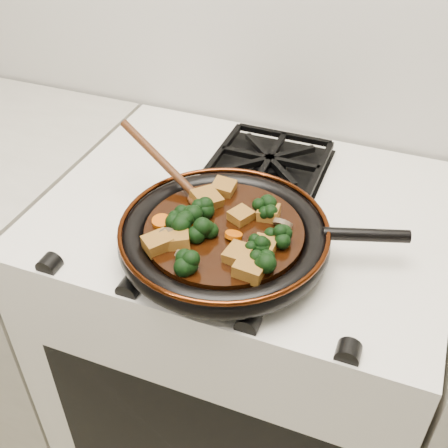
% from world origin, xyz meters
% --- Properties ---
extents(stove, '(0.76, 0.60, 0.90)m').
position_xyz_m(stove, '(0.00, 1.69, 0.45)').
color(stove, white).
rests_on(stove, ground).
extents(burner_grate_front, '(0.23, 0.23, 0.03)m').
position_xyz_m(burner_grate_front, '(0.00, 1.55, 0.91)').
color(burner_grate_front, black).
rests_on(burner_grate_front, stove).
extents(burner_grate_back, '(0.23, 0.23, 0.03)m').
position_xyz_m(burner_grate_back, '(0.00, 1.83, 0.91)').
color(burner_grate_back, black).
rests_on(burner_grate_back, stove).
extents(skillet, '(0.47, 0.35, 0.05)m').
position_xyz_m(skillet, '(0.01, 1.54, 0.94)').
color(skillet, black).
rests_on(skillet, burner_grate_front).
extents(braising_sauce, '(0.26, 0.26, 0.02)m').
position_xyz_m(braising_sauce, '(0.01, 1.54, 0.95)').
color(braising_sauce, black).
rests_on(braising_sauce, skillet).
extents(tofu_cube_0, '(0.04, 0.04, 0.02)m').
position_xyz_m(tofu_cube_0, '(0.09, 1.52, 0.97)').
color(tofu_cube_0, brown).
rests_on(tofu_cube_0, braising_sauce).
extents(tofu_cube_1, '(0.05, 0.05, 0.02)m').
position_xyz_m(tofu_cube_1, '(0.03, 1.58, 0.97)').
color(tofu_cube_1, brown).
rests_on(tofu_cube_1, braising_sauce).
extents(tofu_cube_2, '(0.05, 0.05, 0.03)m').
position_xyz_m(tofu_cube_2, '(0.06, 1.48, 0.97)').
color(tofu_cube_2, brown).
rests_on(tofu_cube_2, braising_sauce).
extents(tofu_cube_3, '(0.06, 0.06, 0.03)m').
position_xyz_m(tofu_cube_3, '(-0.07, 1.46, 0.97)').
color(tofu_cube_3, brown).
rests_on(tofu_cube_3, braising_sauce).
extents(tofu_cube_4, '(0.07, 0.06, 0.03)m').
position_xyz_m(tofu_cube_4, '(-0.04, 1.60, 0.97)').
color(tofu_cube_4, brown).
rests_on(tofu_cube_4, braising_sauce).
extents(tofu_cube_5, '(0.04, 0.04, 0.03)m').
position_xyz_m(tofu_cube_5, '(0.07, 1.60, 0.97)').
color(tofu_cube_5, brown).
rests_on(tofu_cube_5, braising_sauce).
extents(tofu_cube_6, '(0.05, 0.05, 0.03)m').
position_xyz_m(tofu_cube_6, '(-0.04, 1.48, 0.97)').
color(tofu_cube_6, brown).
rests_on(tofu_cube_6, braising_sauce).
extents(tofu_cube_7, '(0.04, 0.04, 0.03)m').
position_xyz_m(tofu_cube_7, '(-0.03, 1.64, 0.97)').
color(tofu_cube_7, brown).
rests_on(tofu_cube_7, braising_sauce).
extents(tofu_cube_8, '(0.05, 0.04, 0.03)m').
position_xyz_m(tofu_cube_8, '(0.08, 1.46, 0.97)').
color(tofu_cube_8, brown).
rests_on(tofu_cube_8, braising_sauce).
extents(broccoli_floret_0, '(0.09, 0.09, 0.06)m').
position_xyz_m(broccoli_floret_0, '(-0.01, 1.43, 0.97)').
color(broccoli_floret_0, black).
rests_on(broccoli_floret_0, braising_sauce).
extents(broccoli_floret_1, '(0.07, 0.08, 0.06)m').
position_xyz_m(broccoli_floret_1, '(-0.06, 1.52, 0.97)').
color(broccoli_floret_1, black).
rests_on(broccoli_floret_1, braising_sauce).
extents(broccoli_floret_2, '(0.06, 0.06, 0.07)m').
position_xyz_m(broccoli_floret_2, '(0.08, 1.51, 0.97)').
color(broccoli_floret_2, black).
rests_on(broccoli_floret_2, braising_sauce).
extents(broccoli_floret_3, '(0.07, 0.08, 0.06)m').
position_xyz_m(broccoli_floret_3, '(-0.01, 1.51, 0.97)').
color(broccoli_floret_3, black).
rests_on(broccoli_floret_3, braising_sauce).
extents(broccoli_floret_4, '(0.07, 0.08, 0.07)m').
position_xyz_m(broccoli_floret_4, '(-0.06, 1.53, 0.97)').
color(broccoli_floret_4, black).
rests_on(broccoli_floret_4, braising_sauce).
extents(broccoli_floret_5, '(0.06, 0.07, 0.07)m').
position_xyz_m(broccoli_floret_5, '(-0.04, 1.56, 0.97)').
color(broccoli_floret_5, black).
rests_on(broccoli_floret_5, braising_sauce).
extents(broccoli_floret_6, '(0.08, 0.08, 0.07)m').
position_xyz_m(broccoli_floret_6, '(0.10, 1.55, 0.97)').
color(broccoli_floret_6, black).
rests_on(broccoli_floret_6, braising_sauce).
extents(broccoli_floret_7, '(0.09, 0.09, 0.07)m').
position_xyz_m(broccoli_floret_7, '(0.09, 1.48, 0.97)').
color(broccoli_floret_7, black).
rests_on(broccoli_floret_7, braising_sauce).
extents(broccoli_floret_8, '(0.08, 0.08, 0.05)m').
position_xyz_m(broccoli_floret_8, '(0.06, 1.60, 0.97)').
color(broccoli_floret_8, black).
rests_on(broccoli_floret_8, braising_sauce).
extents(carrot_coin_0, '(0.03, 0.03, 0.01)m').
position_xyz_m(carrot_coin_0, '(-0.09, 1.52, 0.96)').
color(carrot_coin_0, '#C04C05').
rests_on(carrot_coin_0, braising_sauce).
extents(carrot_coin_1, '(0.03, 0.03, 0.02)m').
position_xyz_m(carrot_coin_1, '(-0.05, 1.53, 0.96)').
color(carrot_coin_1, '#C04C05').
rests_on(carrot_coin_1, braising_sauce).
extents(carrot_coin_2, '(0.03, 0.03, 0.02)m').
position_xyz_m(carrot_coin_2, '(0.11, 1.54, 0.96)').
color(carrot_coin_2, '#C04C05').
rests_on(carrot_coin_2, braising_sauce).
extents(carrot_coin_3, '(0.03, 0.03, 0.02)m').
position_xyz_m(carrot_coin_3, '(0.03, 1.53, 0.96)').
color(carrot_coin_3, '#C04C05').
rests_on(carrot_coin_3, braising_sauce).
extents(mushroom_slice_0, '(0.04, 0.04, 0.03)m').
position_xyz_m(mushroom_slice_0, '(-0.06, 1.48, 0.97)').
color(mushroom_slice_0, brown).
rests_on(mushroom_slice_0, braising_sauce).
extents(mushroom_slice_1, '(0.05, 0.05, 0.03)m').
position_xyz_m(mushroom_slice_1, '(-0.01, 1.45, 0.97)').
color(mushroom_slice_1, brown).
rests_on(mushroom_slice_1, braising_sauce).
extents(mushroom_slice_2, '(0.03, 0.03, 0.03)m').
position_xyz_m(mushroom_slice_2, '(-0.04, 1.63, 0.97)').
color(mushroom_slice_2, brown).
rests_on(mushroom_slice_2, braising_sauce).
extents(mushroom_slice_3, '(0.04, 0.03, 0.03)m').
position_xyz_m(mushroom_slice_3, '(0.10, 1.58, 0.97)').
color(mushroom_slice_3, brown).
rests_on(mushroom_slice_3, braising_sauce).
extents(wooden_spoon, '(0.14, 0.08, 0.22)m').
position_xyz_m(wooden_spoon, '(-0.11, 1.62, 0.98)').
color(wooden_spoon, '#44220E').
rests_on(wooden_spoon, braising_sauce).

